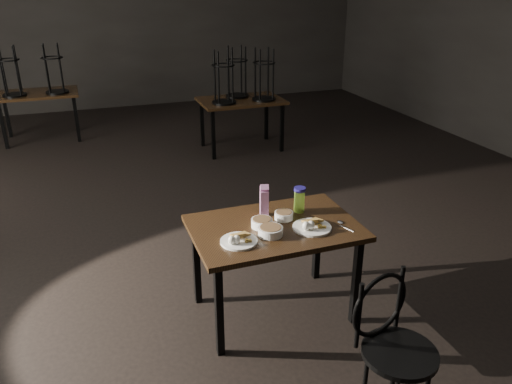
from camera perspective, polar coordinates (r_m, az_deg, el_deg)
name	(u,v)px	position (r m, az deg, el deg)	size (l,w,h in m)	color
main_table	(275,235)	(3.65, 2.14, -4.94)	(1.20, 0.80, 0.75)	black
plate_left	(239,239)	(3.38, -2.00, -5.45)	(0.25, 0.25, 0.08)	white
plate_right	(312,226)	(3.58, 6.41, -3.84)	(0.28, 0.28, 0.09)	white
bowl_near	(262,223)	(3.58, 0.66, -3.52)	(0.15, 0.15, 0.06)	white
bowl_far	(284,215)	(3.70, 3.20, -2.66)	(0.14, 0.14, 0.05)	white
bowl_big	(270,231)	(3.47, 1.66, -4.46)	(0.17, 0.17, 0.06)	white
juice_carton	(264,201)	(3.72, 0.95, -1.04)	(0.07, 0.07, 0.25)	#891876
water_bottle	(299,199)	(3.79, 4.98, -0.83)	(0.11, 0.11, 0.20)	#A0E142
spoon	(341,223)	(3.69, 9.72, -3.51)	(0.06, 0.19, 0.01)	silver
bentwood_chair	(391,338)	(3.02, 15.20, -15.85)	(0.46, 0.45, 0.90)	black
bg_table_right	(241,98)	(7.36, -1.69, 10.73)	(1.20, 0.80, 1.48)	black
bg_table_far	(37,93)	(8.50, -23.77, 10.33)	(1.20, 0.80, 1.48)	black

